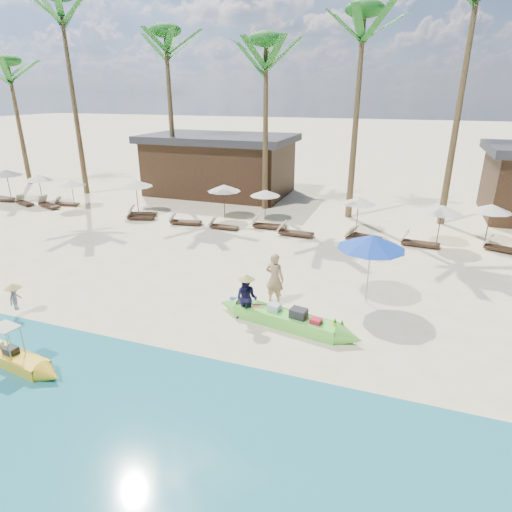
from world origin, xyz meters
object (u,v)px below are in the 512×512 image
(tourist, at_px, (275,279))
(blue_umbrella, at_px, (372,242))
(yellow_canoe, at_px, (8,356))
(green_canoe, at_px, (286,319))

(tourist, relative_size, blue_umbrella, 0.75)
(yellow_canoe, bearing_deg, tourist, 53.72)
(blue_umbrella, bearing_deg, tourist, -158.74)
(yellow_canoe, height_order, tourist, tourist)
(green_canoe, height_order, tourist, tourist)
(yellow_canoe, xyz_separation_m, tourist, (6.02, 6.02, 0.77))
(green_canoe, bearing_deg, blue_umbrella, 59.29)
(tourist, distance_m, blue_umbrella, 3.62)
(yellow_canoe, height_order, blue_umbrella, blue_umbrella)
(tourist, bearing_deg, yellow_canoe, 53.91)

